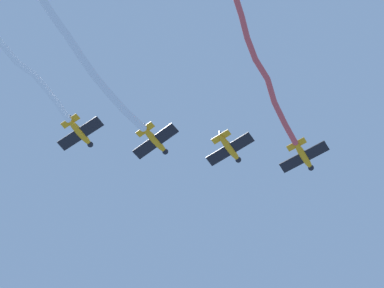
{
  "coord_description": "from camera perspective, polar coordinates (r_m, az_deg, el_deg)",
  "views": [
    {
      "loc": [
        38.79,
        -15.66,
        4.64
      ],
      "look_at": [
        3.37,
        -14.07,
        70.52
      ],
      "focal_mm": 58.56,
      "sensor_mm": 36.0,
      "label": 1
    }
  ],
  "objects": [
    {
      "name": "airplane_lead",
      "position": [
        76.4,
        10.14,
        -1.1
      ],
      "size": [
        4.91,
        5.84,
        1.55
      ],
      "rotation": [
        0.0,
        0.0,
        2.54
      ],
      "color": "orange"
    },
    {
      "name": "smoke_trail_lead",
      "position": [
        72.54,
        6.44,
        6.74
      ],
      "size": [
        17.9,
        9.25,
        3.62
      ],
      "color": "#DB4C4C"
    },
    {
      "name": "airplane_left_wing",
      "position": [
        75.11,
        3.45,
        -0.41
      ],
      "size": [
        4.99,
        5.73,
        1.55
      ],
      "rotation": [
        0.0,
        0.0,
        2.49
      ],
      "color": "orange"
    },
    {
      "name": "airplane_right_wing",
      "position": [
        74.89,
        -3.37,
        0.3
      ],
      "size": [
        5.08,
        5.56,
        1.55
      ],
      "rotation": [
        0.0,
        0.0,
        2.43
      ],
      "color": "orange"
    },
    {
      "name": "smoke_trail_right_wing",
      "position": [
        70.87,
        -10.52,
        8.78
      ],
      "size": [
        21.09,
        15.21,
        1.83
      ],
      "color": "white"
    },
    {
      "name": "airplane_slot",
      "position": [
        75.74,
        -10.14,
        1.0
      ],
      "size": [
        4.98,
        5.74,
        1.55
      ],
      "rotation": [
        0.0,
        0.0,
        2.49
      ],
      "color": "orange"
    },
    {
      "name": "smoke_trail_slot",
      "position": [
        73.12,
        -14.81,
        6.53
      ],
      "size": [
        12.99,
        9.32,
        1.67
      ],
      "color": "white"
    }
  ]
}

